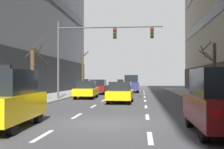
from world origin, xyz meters
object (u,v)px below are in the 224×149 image
at_px(car_driving_4, 98,87).
at_px(taxi_driving_1, 121,92).
at_px(car_driving_2, 131,84).
at_px(street_tree_3, 33,74).
at_px(street_tree_2, 83,70).
at_px(street_tree_1, 214,70).
at_px(traffic_signal_0, 94,44).
at_px(pedestrian_0, 198,86).
at_px(taxi_driving_0, 86,90).
at_px(car_parked_1, 221,101).
at_px(taxi_driving_3, 5,99).

bearing_deg(car_driving_4, taxi_driving_1, -74.14).
bearing_deg(car_driving_2, street_tree_3, -111.01).
distance_m(car_driving_4, street_tree_2, 7.13).
bearing_deg(car_driving_4, street_tree_1, -50.54).
distance_m(car_driving_4, traffic_signal_0, 10.49).
bearing_deg(pedestrian_0, taxi_driving_1, -138.41).
distance_m(car_driving_2, street_tree_2, 7.05).
xyz_separation_m(traffic_signal_0, street_tree_3, (-4.05, -2.93, -2.50)).
bearing_deg(traffic_signal_0, car_driving_4, 96.16).
distance_m(car_driving_2, traffic_signal_0, 14.82).
relative_size(taxi_driving_0, car_parked_1, 0.95).
bearing_deg(street_tree_1, car_driving_2, 111.17).
xyz_separation_m(car_driving_2, taxi_driving_3, (-3.57, -27.91, -0.03)).
distance_m(taxi_driving_0, traffic_signal_0, 4.60).
relative_size(taxi_driving_1, pedestrian_0, 2.61).
distance_m(taxi_driving_1, street_tree_1, 6.80).
height_order(taxi_driving_3, car_parked_1, taxi_driving_3).
relative_size(taxi_driving_0, car_driving_2, 0.91).
distance_m(taxi_driving_1, car_driving_2, 16.37).
xyz_separation_m(car_parked_1, street_tree_2, (-10.56, 29.93, 1.83)).
distance_m(taxi_driving_3, street_tree_3, 11.27).
xyz_separation_m(street_tree_1, street_tree_3, (-12.99, -0.51, -0.23)).
distance_m(taxi_driving_3, car_parked_1, 7.53).
bearing_deg(pedestrian_0, taxi_driving_3, -119.93).
distance_m(taxi_driving_3, car_driving_4, 23.45).
xyz_separation_m(car_driving_2, pedestrian_0, (6.48, -10.45, -0.04)).
xyz_separation_m(taxi_driving_0, car_parked_1, (7.52, -16.37, 0.29)).
xyz_separation_m(taxi_driving_3, car_parked_1, (7.52, -0.38, 0.00)).
bearing_deg(street_tree_2, taxi_driving_1, -70.36).
bearing_deg(street_tree_2, car_driving_2, -13.99).
height_order(street_tree_1, pedestrian_0, street_tree_1).
bearing_deg(car_parked_1, traffic_signal_0, 114.61).
relative_size(car_parked_1, traffic_signal_0, 0.51).
distance_m(car_driving_2, street_tree_1, 17.83).
bearing_deg(street_tree_3, car_parked_1, -46.76).
xyz_separation_m(car_driving_4, pedestrian_0, (10.04, -6.00, 0.24)).
xyz_separation_m(taxi_driving_1, pedestrian_0, (6.66, 5.91, 0.29)).
bearing_deg(street_tree_1, taxi_driving_1, 178.04).
bearing_deg(car_driving_4, taxi_driving_0, -89.99).
height_order(car_driving_2, pedestrian_0, car_driving_2).
relative_size(taxi_driving_0, street_tree_1, 0.97).
distance_m(car_driving_2, street_tree_3, 18.35).
bearing_deg(traffic_signal_0, street_tree_2, 104.51).
bearing_deg(taxi_driving_1, car_driving_4, 105.86).
relative_size(taxi_driving_0, taxi_driving_1, 1.01).
bearing_deg(car_driving_4, pedestrian_0, -30.85).
bearing_deg(street_tree_2, car_driving_4, -63.49).
xyz_separation_m(car_parked_1, street_tree_3, (-10.52, 11.19, 1.09)).
distance_m(taxi_driving_0, street_tree_1, 11.14).
xyz_separation_m(taxi_driving_3, car_driving_4, (0.01, 23.45, -0.25)).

